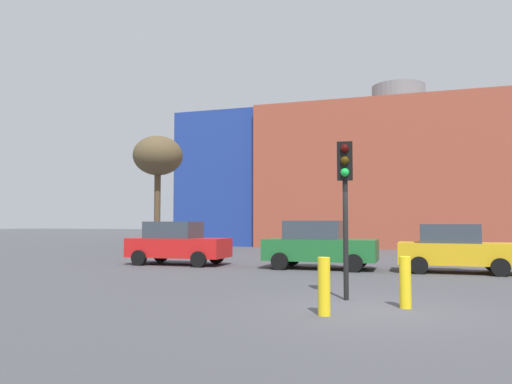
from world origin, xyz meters
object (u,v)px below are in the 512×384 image
Objects in this scene: parked_car_1 at (319,245)px; bollard_yellow_1 at (405,282)px; parked_car_2 at (455,249)px; bare_tree_0 at (158,157)px; traffic_light_island at (345,183)px; bollard_yellow_0 at (324,286)px; parked_car_0 at (177,243)px.

parked_car_1 is 3.97× the size of bollard_yellow_1.
bollard_yellow_1 is (-1.50, -8.14, -0.32)m from parked_car_2.
parked_car_1 reaches higher than parked_car_2.
traffic_light_island is at bearing -47.04° from bare_tree_0.
bare_tree_0 is (-12.41, 13.33, 2.76)m from traffic_light_island.
bare_tree_0 reaches higher than parked_car_1.
parked_car_1 is 3.82× the size of bollard_yellow_0.
parked_car_0 is 12.39m from bollard_yellow_0.
parked_car_0 is 10.96m from parked_car_2.
parked_car_1 reaches higher than bollard_yellow_0.
bollard_yellow_1 is at bearing -45.61° from bare_tree_0.
traffic_light_island is 18.42m from bare_tree_0.
traffic_light_island is at bearing 152.02° from bollard_yellow_1.
bollard_yellow_1 is at bearing 55.13° from traffic_light_island.
parked_car_0 is at bearing 139.30° from bollard_yellow_1.
bare_tree_0 is 5.99× the size of bollard_yellow_0.
parked_car_2 is at bearing 72.57° from bollard_yellow_0.
parked_car_1 is (6.07, 0.00, 0.02)m from parked_car_0.
bollard_yellow_0 reaches higher than bollard_yellow_1.
traffic_light_island reaches higher than parked_car_0.
bollard_yellow_1 is at bearing -67.36° from parked_car_1.
parked_car_1 is at bearing 180.00° from parked_car_2.
traffic_light_island is at bearing -74.48° from parked_car_1.
parked_car_2 reaches higher than bollard_yellow_1.
parked_car_2 is at bearing -0.00° from parked_car_1.
parked_car_2 is (10.96, 0.00, -0.05)m from parked_car_0.
bare_tree_0 is (-4.28, 5.90, 4.56)m from parked_car_0.
bollard_yellow_0 is (-2.97, -9.47, -0.30)m from parked_car_2.
parked_car_1 is at bearing 0.00° from parked_car_0.
parked_car_1 is 0.64× the size of bare_tree_0.
traffic_light_island is 2.64m from bollard_yellow_1.
bare_tree_0 is at bearing -143.94° from traffic_light_island.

